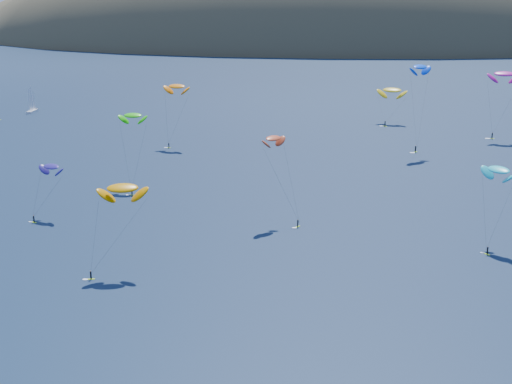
{
  "coord_description": "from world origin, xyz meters",
  "views": [
    {
      "loc": [
        13.45,
        -62.54,
        52.65
      ],
      "look_at": [
        1.07,
        80.0,
        9.0
      ],
      "focal_mm": 50.0,
      "sensor_mm": 36.0,
      "label": 1
    }
  ],
  "objects": [
    {
      "name": "kitesurfer_4",
      "position": [
        44.27,
        158.6,
        25.92
      ],
      "size": [
        8.9,
        8.69,
        28.37
      ],
      "rotation": [
        0.0,
        0.0,
        0.75
      ],
      "color": "#BEFF1C",
      "rests_on": "ground"
    },
    {
      "name": "kitesurfer_8",
      "position": [
        74.89,
        180.43,
        21.32
      ],
      "size": [
        10.71,
        6.34,
        24.23
      ],
      "rotation": [
        0.0,
        0.0,
        -0.1
      ],
      "color": "#BEFF1C",
      "rests_on": "ground"
    },
    {
      "name": "sailboat",
      "position": [
        -100.46,
        211.13,
        0.91
      ],
      "size": [
        8.52,
        7.41,
        10.73
      ],
      "rotation": [
        0.0,
        0.0,
        -0.03
      ],
      "color": "silver",
      "rests_on": "ground"
    },
    {
      "name": "island",
      "position": [
        39.4,
        562.36,
        -10.74
      ],
      "size": [
        730.0,
        300.0,
        210.0
      ],
      "color": "#3D3526",
      "rests_on": "ground"
    },
    {
      "name": "kitesurfer_10",
      "position": [
        -46.16,
        88.33,
        11.2
      ],
      "size": [
        7.36,
        9.65,
        13.1
      ],
      "rotation": [
        0.0,
        0.0,
        -0.43
      ],
      "color": "#BEFF1C",
      "rests_on": "ground"
    },
    {
      "name": "kitesurfer_3",
      "position": [
        -33.68,
        114.4,
        18.14
      ],
      "size": [
        7.38,
        12.44,
        20.21
      ],
      "rotation": [
        0.0,
        0.0,
        -0.04
      ],
      "color": "#BEFF1C",
      "rests_on": "ground"
    },
    {
      "name": "kitesurfer_5",
      "position": [
        50.07,
        79.1,
        15.21
      ],
      "size": [
        7.63,
        12.54,
        17.4
      ],
      "rotation": [
        0.0,
        0.0,
        -0.9
      ],
      "color": "#BEFF1C",
      "rests_on": "ground"
    },
    {
      "name": "kitesurfer_11",
      "position": [
        40.89,
        203.63,
        11.94
      ],
      "size": [
        11.54,
        13.0,
        14.91
      ],
      "rotation": [
        0.0,
        0.0,
        -0.29
      ],
      "color": "#BEFF1C",
      "rests_on": "ground"
    },
    {
      "name": "kitesurfer_1",
      "position": [
        -31.25,
        160.51,
        18.79
      ],
      "size": [
        9.34,
        9.09,
        21.22
      ],
      "rotation": [
        0.0,
        0.0,
        -0.26
      ],
      "color": "#BEFF1C",
      "rests_on": "ground"
    },
    {
      "name": "kitesurfer_2",
      "position": [
        -21.74,
        59.76,
        15.29
      ],
      "size": [
        10.17,
        10.15,
        17.76
      ],
      "rotation": [
        0.0,
        0.0,
        0.21
      ],
      "color": "#BEFF1C",
      "rests_on": "ground"
    },
    {
      "name": "kitesurfer_9",
      "position": [
        4.03,
        90.25,
        18.25
      ],
      "size": [
        9.66,
        10.18,
        20.15
      ],
      "rotation": [
        0.0,
        0.0,
        0.88
      ],
      "color": "#BEFF1C",
      "rests_on": "ground"
    }
  ]
}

